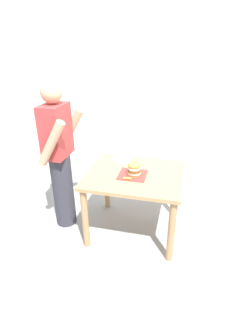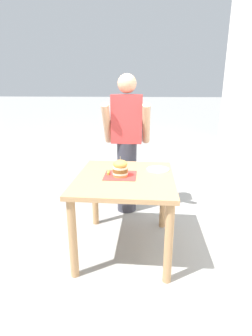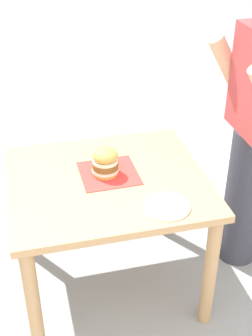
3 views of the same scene
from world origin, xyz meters
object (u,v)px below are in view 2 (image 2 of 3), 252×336
object	(u,v)px
sandwich	(120,168)
pickle_spear	(108,173)
patio_table	(125,189)
diner_across_table	(127,143)
side_plate_with_forks	(158,169)

from	to	relation	value
sandwich	pickle_spear	size ratio (longest dim) A/B	2.23
patio_table	diner_across_table	size ratio (longest dim) A/B	0.60
patio_table	sandwich	xyz separation A→B (m)	(-0.04, -0.00, 0.20)
patio_table	sandwich	distance (m)	0.21
sandwich	side_plate_with_forks	bearing A→B (deg)	32.92
patio_table	diner_across_table	world-z (taller)	diner_across_table
pickle_spear	diner_across_table	distance (m)	0.81
pickle_spear	diner_across_table	bearing A→B (deg)	82.29
patio_table	pickle_spear	size ratio (longest dim) A/B	12.12
patio_table	side_plate_with_forks	distance (m)	0.40
patio_table	side_plate_with_forks	bearing A→B (deg)	36.09
diner_across_table	patio_table	bearing A→B (deg)	-86.24
sandwich	diner_across_table	size ratio (longest dim) A/B	0.11
patio_table	sandwich	bearing A→B (deg)	-175.64
side_plate_with_forks	diner_across_table	distance (m)	0.73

